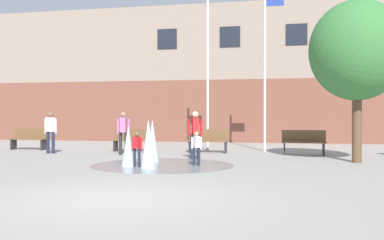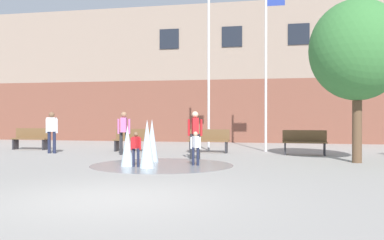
% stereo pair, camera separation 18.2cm
% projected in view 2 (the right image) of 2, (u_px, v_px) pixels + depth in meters
% --- Properties ---
extents(ground_plane, '(100.00, 100.00, 0.00)m').
position_uv_depth(ground_plane, '(108.00, 199.00, 7.78)').
color(ground_plane, gray).
extents(library_building, '(36.00, 6.05, 7.59)m').
position_uv_depth(library_building, '(238.00, 77.00, 27.11)').
color(library_building, brown).
rests_on(library_building, ground).
extents(splash_fountain, '(4.17, 4.17, 1.34)m').
position_uv_depth(splash_fountain, '(147.00, 147.00, 13.09)').
color(splash_fountain, gray).
rests_on(splash_fountain, ground).
extents(park_bench_far_left, '(1.60, 0.44, 0.91)m').
position_uv_depth(park_bench_far_left, '(31.00, 138.00, 19.18)').
color(park_bench_far_left, '#28282D').
rests_on(park_bench_far_left, ground).
extents(park_bench_left_of_flagpoles, '(1.60, 0.44, 0.91)m').
position_uv_depth(park_bench_left_of_flagpoles, '(133.00, 140.00, 18.17)').
color(park_bench_left_of_flagpoles, '#28282D').
rests_on(park_bench_left_of_flagpoles, ground).
extents(park_bench_under_left_flagpole, '(1.60, 0.44, 0.91)m').
position_uv_depth(park_bench_under_left_flagpole, '(209.00, 140.00, 17.56)').
color(park_bench_under_left_flagpole, '#28282D').
rests_on(park_bench_under_left_flagpole, ground).
extents(park_bench_center, '(1.60, 0.44, 0.91)m').
position_uv_depth(park_bench_center, '(305.00, 142.00, 16.53)').
color(park_bench_center, '#28282D').
rests_on(park_bench_center, ground).
extents(adult_in_red, '(0.50, 0.39, 1.59)m').
position_uv_depth(adult_in_red, '(195.00, 131.00, 14.86)').
color(adult_in_red, '#28282D').
rests_on(adult_in_red, ground).
extents(child_with_pink_shirt, '(0.31, 0.24, 0.99)m').
position_uv_depth(child_with_pink_shirt, '(136.00, 146.00, 12.65)').
color(child_with_pink_shirt, '#1E233D').
rests_on(child_with_pink_shirt, ground).
extents(child_in_fountain, '(0.31, 0.24, 0.99)m').
position_uv_depth(child_in_fountain, '(196.00, 146.00, 12.99)').
color(child_in_fountain, '#1E233D').
rests_on(child_in_fountain, ground).
extents(adult_watching, '(0.50, 0.22, 1.59)m').
position_uv_depth(adult_watching, '(52.00, 129.00, 17.23)').
color(adult_watching, '#1E233D').
rests_on(adult_watching, ground).
extents(adult_near_bench, '(0.50, 0.37, 1.59)m').
position_uv_depth(adult_near_bench, '(124.00, 130.00, 16.51)').
color(adult_near_bench, '#28282D').
rests_on(adult_near_bench, ground).
extents(flagpole_left, '(0.80, 0.10, 7.12)m').
position_uv_depth(flagpole_left, '(209.00, 59.00, 18.59)').
color(flagpole_left, silver).
rests_on(flagpole_left, ground).
extents(flagpole_right, '(0.80, 0.10, 6.72)m').
position_uv_depth(flagpole_right, '(267.00, 63.00, 18.09)').
color(flagpole_right, silver).
rests_on(flagpole_right, ground).
extents(street_tree_near_building, '(2.92, 2.92, 5.01)m').
position_uv_depth(street_tree_near_building, '(357.00, 50.00, 13.74)').
color(street_tree_near_building, brown).
rests_on(street_tree_near_building, ground).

